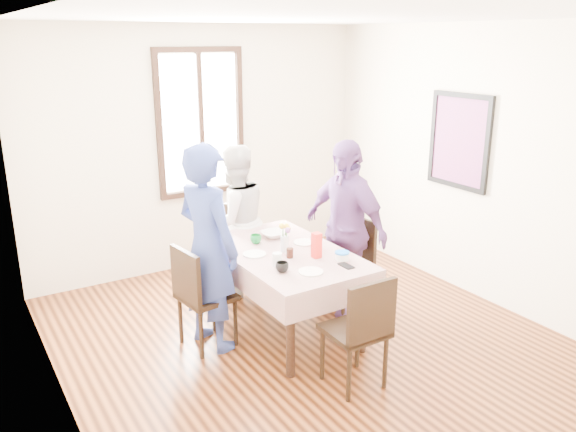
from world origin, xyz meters
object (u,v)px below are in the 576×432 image
(person_far, at_px, (234,221))
(chair_far, at_px, (234,250))
(dining_table, at_px, (285,292))
(person_right, at_px, (344,228))
(person_left, at_px, (207,248))
(chair_left, at_px, (207,296))
(chair_right, at_px, (345,267))
(chair_near, at_px, (355,330))

(person_far, bearing_deg, chair_far, -92.94)
(chair_far, bearing_deg, dining_table, 97.06)
(person_far, relative_size, person_right, 0.92)
(person_left, relative_size, person_right, 1.05)
(chair_left, distance_m, person_far, 1.14)
(dining_table, relative_size, chair_right, 1.60)
(person_left, relative_size, person_far, 1.14)
(chair_right, bearing_deg, chair_left, 79.31)
(person_far, bearing_deg, person_left, 48.30)
(chair_right, bearing_deg, person_left, 79.26)
(dining_table, height_order, chair_right, chair_right)
(chair_far, height_order, chair_near, same)
(chair_far, distance_m, person_far, 0.32)
(dining_table, bearing_deg, chair_left, 168.94)
(chair_near, bearing_deg, chair_left, 122.24)
(person_far, height_order, person_right, person_right)
(chair_near, distance_m, person_far, 2.00)
(chair_far, xyz_separation_m, chair_near, (0.00, -2.00, 0.00))
(chair_left, relative_size, chair_near, 1.00)
(person_far, xyz_separation_m, person_right, (0.68, -0.93, 0.07))
(chair_far, xyz_separation_m, person_right, (0.68, -0.95, 0.39))
(person_left, bearing_deg, person_right, -109.90)
(chair_near, xyz_separation_m, person_far, (0.00, 1.98, 0.32))
(dining_table, height_order, chair_far, chair_far)
(chair_right, height_order, person_left, person_left)
(person_far, distance_m, person_right, 1.16)
(chair_near, bearing_deg, dining_table, 90.70)
(chair_far, xyz_separation_m, person_left, (-0.68, -0.86, 0.43))
(chair_left, height_order, person_left, person_left)
(chair_left, height_order, chair_far, same)
(dining_table, height_order, chair_left, chair_left)
(dining_table, height_order, person_far, person_far)
(chair_far, bearing_deg, person_left, 58.88)
(chair_left, height_order, person_right, person_right)
(person_far, bearing_deg, person_right, 123.01)
(person_right, bearing_deg, chair_left, -102.18)
(dining_table, bearing_deg, person_left, 168.64)
(chair_near, distance_m, person_left, 1.39)
(chair_left, distance_m, chair_far, 1.11)
(chair_near, xyz_separation_m, person_left, (-0.68, 1.13, 0.43))
(dining_table, relative_size, person_left, 0.82)
(person_left, xyz_separation_m, person_far, (0.68, 0.84, -0.11))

